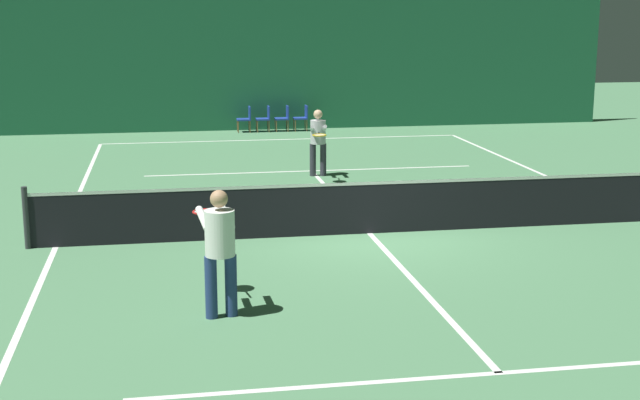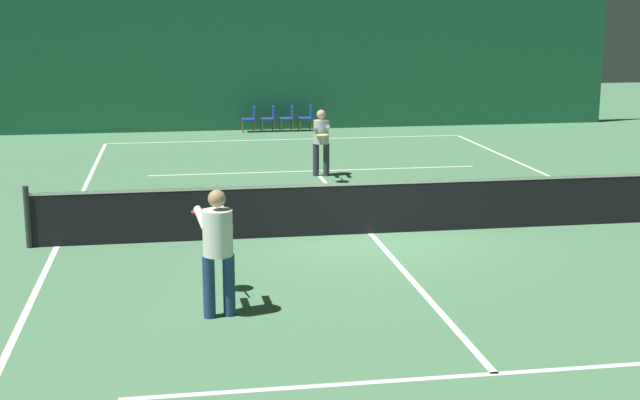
{
  "view_description": "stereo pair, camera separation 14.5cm",
  "coord_description": "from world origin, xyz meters",
  "px_view_note": "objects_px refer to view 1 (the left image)",
  "views": [
    {
      "loc": [
        -3.59,
        -15.24,
        4.01
      ],
      "look_at": [
        -1.17,
        -1.49,
        0.98
      ],
      "focal_mm": 50.0,
      "sensor_mm": 36.0,
      "label": 1
    },
    {
      "loc": [
        -3.45,
        -15.26,
        4.01
      ],
      "look_at": [
        -1.17,
        -1.49,
        0.98
      ],
      "focal_mm": 50.0,
      "sensor_mm": 36.0,
      "label": 2
    }
  ],
  "objects_px": {
    "player_far": "(318,138)",
    "tennis_net": "(370,206)",
    "player_near": "(219,243)",
    "courtside_chair_2": "(284,117)",
    "courtside_chair_3": "(303,116)",
    "courtside_chair_0": "(246,117)",
    "courtside_chair_1": "(265,117)"
  },
  "relations": [
    {
      "from": "player_far",
      "to": "tennis_net",
      "type": "bearing_deg",
      "value": 7.58
    },
    {
      "from": "tennis_net",
      "to": "player_near",
      "type": "distance_m",
      "value": 4.95
    },
    {
      "from": "tennis_net",
      "to": "courtside_chair_2",
      "type": "height_order",
      "value": "tennis_net"
    },
    {
      "from": "player_near",
      "to": "player_far",
      "type": "xyz_separation_m",
      "value": [
        2.98,
        9.63,
        -0.06
      ]
    },
    {
      "from": "courtside_chair_3",
      "to": "player_near",
      "type": "bearing_deg",
      "value": -12.31
    },
    {
      "from": "player_near",
      "to": "courtside_chair_0",
      "type": "relative_size",
      "value": 2.04
    },
    {
      "from": "player_near",
      "to": "courtside_chair_2",
      "type": "relative_size",
      "value": 2.04
    },
    {
      "from": "player_far",
      "to": "courtside_chair_0",
      "type": "relative_size",
      "value": 1.92
    },
    {
      "from": "player_near",
      "to": "courtside_chair_2",
      "type": "xyz_separation_m",
      "value": [
        3.24,
        17.73,
        -0.51
      ]
    },
    {
      "from": "player_near",
      "to": "courtside_chair_2",
      "type": "bearing_deg",
      "value": -19.26
    },
    {
      "from": "tennis_net",
      "to": "courtside_chair_3",
      "type": "height_order",
      "value": "tennis_net"
    },
    {
      "from": "courtside_chair_0",
      "to": "courtside_chair_3",
      "type": "xyz_separation_m",
      "value": [
        1.88,
        0.0,
        0.0
      ]
    },
    {
      "from": "tennis_net",
      "to": "player_far",
      "type": "distance_m",
      "value": 5.7
    },
    {
      "from": "player_far",
      "to": "player_near",
      "type": "bearing_deg",
      "value": -9.22
    },
    {
      "from": "tennis_net",
      "to": "courtside_chair_0",
      "type": "relative_size",
      "value": 14.29
    },
    {
      "from": "player_near",
      "to": "courtside_chair_2",
      "type": "distance_m",
      "value": 18.03
    },
    {
      "from": "courtside_chair_0",
      "to": "courtside_chair_2",
      "type": "bearing_deg",
      "value": 90.0
    },
    {
      "from": "player_near",
      "to": "courtside_chair_3",
      "type": "bearing_deg",
      "value": -21.21
    },
    {
      "from": "player_far",
      "to": "courtside_chair_1",
      "type": "height_order",
      "value": "player_far"
    },
    {
      "from": "courtside_chair_0",
      "to": "courtside_chair_1",
      "type": "relative_size",
      "value": 1.0
    },
    {
      "from": "courtside_chair_0",
      "to": "courtside_chair_1",
      "type": "xyz_separation_m",
      "value": [
        0.63,
        0.0,
        0.0
      ]
    },
    {
      "from": "tennis_net",
      "to": "courtside_chair_2",
      "type": "relative_size",
      "value": 14.29
    },
    {
      "from": "courtside_chair_2",
      "to": "courtside_chair_3",
      "type": "distance_m",
      "value": 0.63
    },
    {
      "from": "player_far",
      "to": "courtside_chair_1",
      "type": "relative_size",
      "value": 1.92
    },
    {
      "from": "tennis_net",
      "to": "courtside_chair_0",
      "type": "bearing_deg",
      "value": 93.96
    },
    {
      "from": "courtside_chair_0",
      "to": "courtside_chair_2",
      "type": "distance_m",
      "value": 1.25
    },
    {
      "from": "courtside_chair_2",
      "to": "tennis_net",
      "type": "bearing_deg",
      "value": -1.24
    },
    {
      "from": "player_near",
      "to": "courtside_chair_0",
      "type": "bearing_deg",
      "value": -15.3
    },
    {
      "from": "player_far",
      "to": "courtside_chair_3",
      "type": "bearing_deg",
      "value": -178.26
    },
    {
      "from": "player_near",
      "to": "courtside_chair_1",
      "type": "relative_size",
      "value": 2.04
    },
    {
      "from": "courtside_chair_2",
      "to": "courtside_chair_1",
      "type": "bearing_deg",
      "value": -90.0
    },
    {
      "from": "tennis_net",
      "to": "player_near",
      "type": "height_order",
      "value": "player_near"
    }
  ]
}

